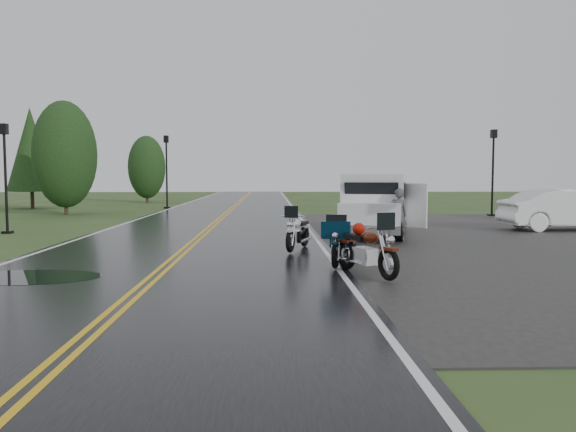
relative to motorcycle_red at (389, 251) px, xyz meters
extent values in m
plane|color=#2D471E|center=(-4.57, 2.24, -0.64)|extent=(120.00, 120.00, 0.00)
cube|color=black|center=(-4.57, 12.24, -0.62)|extent=(8.00, 100.00, 0.04)
cube|color=black|center=(6.43, 7.24, -0.62)|extent=(14.00, 24.00, 0.03)
imported|color=#48464B|center=(1.70, 6.57, 0.18)|extent=(0.66, 0.49, 1.65)
imported|color=white|center=(8.82, 10.11, 0.13)|extent=(4.72, 1.80, 1.53)
camera|label=1|loc=(-2.27, -10.49, 1.42)|focal=35.00mm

